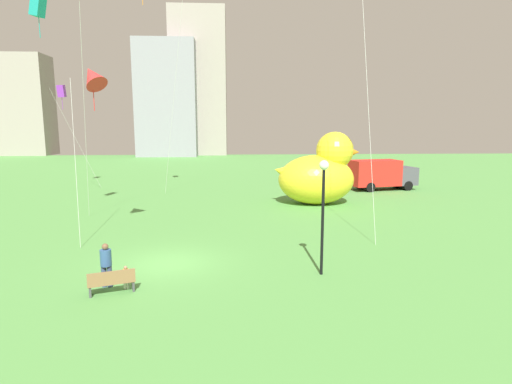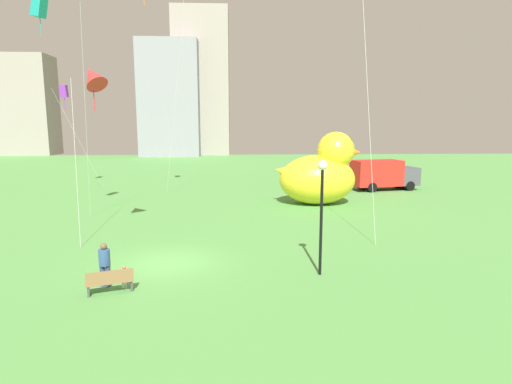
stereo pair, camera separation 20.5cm
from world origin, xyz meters
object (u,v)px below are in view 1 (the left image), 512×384
at_px(box_truck, 381,175).
at_px(lamppost, 323,194).
at_px(park_bench, 112,281).
at_px(person_adult, 106,263).
at_px(kite_red, 92,77).
at_px(giant_inflatable_duck, 319,174).
at_px(kite_teal, 38,8).
at_px(person_child, 126,276).
at_px(kite_purple, 62,92).

bearing_deg(box_truck, lamppost, -115.41).
bearing_deg(park_bench, person_adult, 118.39).
distance_m(park_bench, lamppost, 8.67).
relative_size(person_adult, box_truck, 0.26).
xyz_separation_m(park_bench, box_truck, (18.55, 23.69, 0.98)).
xyz_separation_m(park_bench, kite_red, (-2.59, 7.29, 8.02)).
distance_m(giant_inflatable_duck, kite_red, 17.84).
bearing_deg(box_truck, kite_red, -142.21).
relative_size(giant_inflatable_duck, lamppost, 1.44).
relative_size(person_adult, giant_inflatable_duck, 0.25).
bearing_deg(giant_inflatable_duck, lamppost, -101.39).
xyz_separation_m(kite_red, kite_teal, (-3.87, 3.47, 4.13)).
relative_size(person_child, lamppost, 0.19).
bearing_deg(person_child, box_truck, 52.03).
xyz_separation_m(kite_purple, kite_red, (9.03, -18.91, -0.73)).
xyz_separation_m(person_child, kite_purple, (-12.02, 25.77, 8.73)).
distance_m(kite_red, kite_teal, 6.64).
relative_size(person_child, kite_purple, 0.09).
distance_m(giant_inflatable_duck, kite_purple, 25.50).
height_order(person_child, kite_red, kite_red).
distance_m(kite_purple, kite_red, 20.96).
height_order(box_truck, kite_purple, kite_purple).
bearing_deg(kite_purple, giant_inflatable_duck, -22.20).
distance_m(park_bench, kite_teal, 17.47).
bearing_deg(person_adult, person_child, -19.24).
bearing_deg(person_adult, giant_inflatable_duck, 54.62).
bearing_deg(giant_inflatable_duck, person_adult, -125.38).
height_order(park_bench, kite_red, kite_red).
height_order(person_child, giant_inflatable_duck, giant_inflatable_duck).
relative_size(person_child, kite_teal, 0.07).
height_order(park_bench, person_child, person_child).
height_order(park_bench, kite_purple, kite_purple).
height_order(kite_purple, kite_teal, kite_teal).
distance_m(person_child, kite_purple, 29.74).
bearing_deg(kite_purple, kite_teal, -71.53).
xyz_separation_m(lamppost, kite_purple, (-19.65, 24.65, 5.89)).
bearing_deg(person_child, kite_teal, 123.61).
bearing_deg(park_bench, lamppost, 10.95).
xyz_separation_m(park_bench, person_child, (0.40, 0.43, 0.02)).
relative_size(park_bench, box_truck, 0.26).
bearing_deg(lamppost, kite_red, 151.62).
bearing_deg(kite_red, box_truck, 37.79).
relative_size(park_bench, lamppost, 0.36).
height_order(person_child, box_truck, box_truck).
relative_size(park_bench, kite_teal, 0.13).
relative_size(lamppost, box_truck, 0.71).
relative_size(giant_inflatable_duck, kite_teal, 0.51).
relative_size(park_bench, kite_red, 0.18).
bearing_deg(park_bench, kite_teal, 120.98).
height_order(kite_red, kite_teal, kite_teal).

